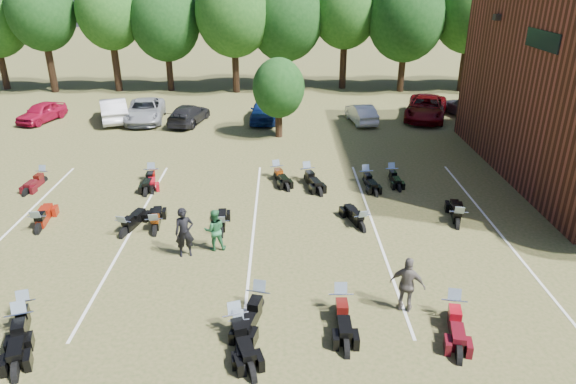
{
  "coord_description": "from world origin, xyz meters",
  "views": [
    {
      "loc": [
        -1.82,
        -15.77,
        9.91
      ],
      "look_at": [
        -1.57,
        4.0,
        1.2
      ],
      "focal_mm": 32.0,
      "sensor_mm": 36.0,
      "label": 1
    }
  ],
  "objects_px": {
    "motorcycle_7": "(39,231)",
    "person_grey": "(408,285)",
    "car_0": "(42,112)",
    "motorcycle_14": "(44,182)",
    "motorcycle_0": "(24,333)",
    "motorcycle_3": "(239,335)",
    "car_4": "(265,110)",
    "person_green": "(215,230)",
    "person_black": "(184,232)"
  },
  "relations": [
    {
      "from": "car_0",
      "to": "person_grey",
      "type": "height_order",
      "value": "person_grey"
    },
    {
      "from": "car_4",
      "to": "person_green",
      "type": "bearing_deg",
      "value": -91.25
    },
    {
      "from": "motorcycle_0",
      "to": "motorcycle_3",
      "type": "distance_m",
      "value": 6.37
    },
    {
      "from": "car_0",
      "to": "car_4",
      "type": "distance_m",
      "value": 15.46
    },
    {
      "from": "car_0",
      "to": "motorcycle_0",
      "type": "relative_size",
      "value": 1.53
    },
    {
      "from": "car_0",
      "to": "motorcycle_0",
      "type": "height_order",
      "value": "car_0"
    },
    {
      "from": "motorcycle_7",
      "to": "person_grey",
      "type": "bearing_deg",
      "value": 150.9
    },
    {
      "from": "car_0",
      "to": "person_grey",
      "type": "bearing_deg",
      "value": -29.19
    },
    {
      "from": "motorcycle_0",
      "to": "motorcycle_14",
      "type": "distance_m",
      "value": 12.39
    },
    {
      "from": "car_4",
      "to": "motorcycle_7",
      "type": "distance_m",
      "value": 18.54
    },
    {
      "from": "person_green",
      "to": "motorcycle_0",
      "type": "relative_size",
      "value": 0.65
    },
    {
      "from": "motorcycle_7",
      "to": "motorcycle_3",
      "type": "bearing_deg",
      "value": 135.14
    },
    {
      "from": "car_4",
      "to": "person_grey",
      "type": "bearing_deg",
      "value": -73.82
    },
    {
      "from": "motorcycle_7",
      "to": "motorcycle_14",
      "type": "relative_size",
      "value": 1.12
    },
    {
      "from": "motorcycle_14",
      "to": "person_black",
      "type": "bearing_deg",
      "value": -34.84
    },
    {
      "from": "car_0",
      "to": "motorcycle_7",
      "type": "xyz_separation_m",
      "value": [
        6.71,
        -16.28,
        -0.66
      ]
    },
    {
      "from": "motorcycle_3",
      "to": "motorcycle_14",
      "type": "height_order",
      "value": "motorcycle_14"
    },
    {
      "from": "person_black",
      "to": "person_green",
      "type": "xyz_separation_m",
      "value": [
        1.04,
        0.45,
        -0.14
      ]
    },
    {
      "from": "motorcycle_0",
      "to": "motorcycle_14",
      "type": "bearing_deg",
      "value": 91.23
    },
    {
      "from": "person_black",
      "to": "person_green",
      "type": "bearing_deg",
      "value": 8.26
    },
    {
      "from": "motorcycle_3",
      "to": "person_green",
      "type": "bearing_deg",
      "value": 95.23
    },
    {
      "from": "car_0",
      "to": "car_4",
      "type": "bearing_deg",
      "value": 17.62
    },
    {
      "from": "person_grey",
      "to": "person_green",
      "type": "bearing_deg",
      "value": -7.19
    },
    {
      "from": "person_green",
      "to": "motorcycle_0",
      "type": "bearing_deg",
      "value": 32.59
    },
    {
      "from": "motorcycle_3",
      "to": "motorcycle_14",
      "type": "relative_size",
      "value": 0.93
    },
    {
      "from": "car_0",
      "to": "person_grey",
      "type": "xyz_separation_m",
      "value": [
        20.49,
        -21.68,
        0.27
      ]
    },
    {
      "from": "car_0",
      "to": "car_4",
      "type": "relative_size",
      "value": 0.85
    },
    {
      "from": "car_4",
      "to": "person_grey",
      "type": "xyz_separation_m",
      "value": [
        5.03,
        -21.73,
        0.16
      ]
    },
    {
      "from": "car_4",
      "to": "motorcycle_0",
      "type": "relative_size",
      "value": 1.8
    },
    {
      "from": "motorcycle_3",
      "to": "motorcycle_14",
      "type": "xyz_separation_m",
      "value": [
        -10.68,
        11.79,
        0.0
      ]
    },
    {
      "from": "person_grey",
      "to": "motorcycle_7",
      "type": "height_order",
      "value": "person_grey"
    },
    {
      "from": "motorcycle_0",
      "to": "car_0",
      "type": "bearing_deg",
      "value": 92.52
    },
    {
      "from": "car_0",
      "to": "motorcycle_7",
      "type": "relative_size",
      "value": 1.61
    },
    {
      "from": "car_4",
      "to": "car_0",
      "type": "bearing_deg",
      "value": -176.67
    },
    {
      "from": "motorcycle_14",
      "to": "person_green",
      "type": "bearing_deg",
      "value": -29.78
    },
    {
      "from": "person_black",
      "to": "motorcycle_0",
      "type": "distance_m",
      "value": 6.07
    },
    {
      "from": "person_black",
      "to": "motorcycle_7",
      "type": "relative_size",
      "value": 0.8
    },
    {
      "from": "motorcycle_7",
      "to": "motorcycle_14",
      "type": "bearing_deg",
      "value": -76.49
    },
    {
      "from": "person_grey",
      "to": "motorcycle_7",
      "type": "relative_size",
      "value": 0.77
    },
    {
      "from": "person_black",
      "to": "motorcycle_0",
      "type": "xyz_separation_m",
      "value": [
        -4.05,
        -4.41,
        -0.96
      ]
    },
    {
      "from": "car_4",
      "to": "person_grey",
      "type": "height_order",
      "value": "person_grey"
    },
    {
      "from": "car_4",
      "to": "motorcycle_7",
      "type": "height_order",
      "value": "car_4"
    },
    {
      "from": "car_0",
      "to": "car_4",
      "type": "height_order",
      "value": "car_4"
    },
    {
      "from": "person_grey",
      "to": "motorcycle_14",
      "type": "xyz_separation_m",
      "value": [
        -15.81,
        10.64,
        -0.93
      ]
    },
    {
      "from": "car_0",
      "to": "motorcycle_14",
      "type": "relative_size",
      "value": 1.8
    },
    {
      "from": "car_0",
      "to": "person_green",
      "type": "xyz_separation_m",
      "value": [
        14.09,
        -17.8,
        0.16
      ]
    },
    {
      "from": "motorcycle_0",
      "to": "motorcycle_14",
      "type": "xyz_separation_m",
      "value": [
        -4.31,
        11.62,
        0.0
      ]
    },
    {
      "from": "person_black",
      "to": "motorcycle_0",
      "type": "relative_size",
      "value": 0.76
    },
    {
      "from": "car_4",
      "to": "motorcycle_3",
      "type": "distance_m",
      "value": 22.9
    },
    {
      "from": "car_0",
      "to": "motorcycle_14",
      "type": "distance_m",
      "value": 12.01
    }
  ]
}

